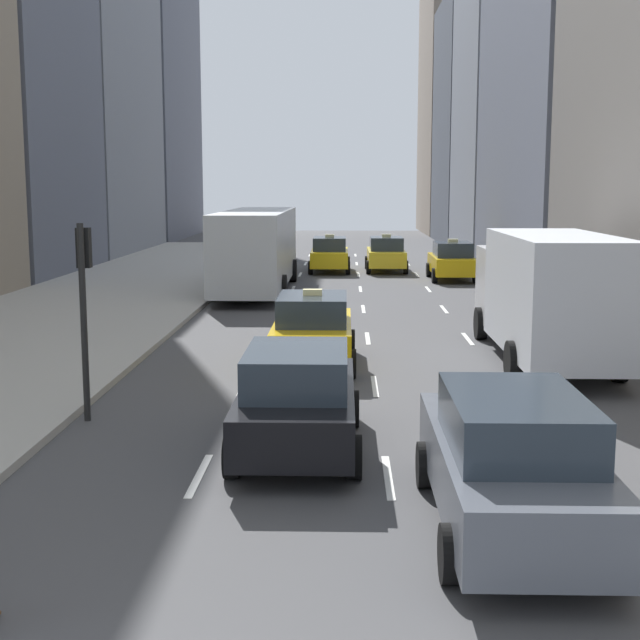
{
  "coord_description": "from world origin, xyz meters",
  "views": [
    {
      "loc": [
        1.95,
        -4.65,
        4.26
      ],
      "look_at": [
        1.4,
        14.86,
        1.3
      ],
      "focal_mm": 50.0,
      "sensor_mm": 36.0,
      "label": 1
    }
  ],
  "objects_px": {
    "taxi_second": "(452,261)",
    "city_bus": "(257,247)",
    "box_truck": "(546,292)",
    "sedan_black_near": "(298,399)",
    "traffic_light_pole": "(84,289)",
    "taxi_third": "(330,254)",
    "taxi_fourth": "(313,330)",
    "sedan_silver_behind": "(511,461)",
    "taxi_lead": "(386,254)"
  },
  "relations": [
    {
      "from": "city_bus",
      "to": "taxi_second",
      "type": "bearing_deg",
      "value": 28.13
    },
    {
      "from": "taxi_fourth",
      "to": "sedan_black_near",
      "type": "distance_m",
      "value": 6.83
    },
    {
      "from": "taxi_third",
      "to": "sedan_black_near",
      "type": "relative_size",
      "value": 0.96
    },
    {
      "from": "sedan_black_near",
      "to": "city_bus",
      "type": "bearing_deg",
      "value": 97.3
    },
    {
      "from": "sedan_black_near",
      "to": "box_truck",
      "type": "bearing_deg",
      "value": 53.25
    },
    {
      "from": "sedan_silver_behind",
      "to": "traffic_light_pole",
      "type": "bearing_deg",
      "value": 142.46
    },
    {
      "from": "taxi_second",
      "to": "city_bus",
      "type": "relative_size",
      "value": 0.38
    },
    {
      "from": "taxi_second",
      "to": "taxi_third",
      "type": "distance_m",
      "value": 6.69
    },
    {
      "from": "box_truck",
      "to": "sedan_black_near",
      "type": "bearing_deg",
      "value": -126.75
    },
    {
      "from": "sedan_silver_behind",
      "to": "city_bus",
      "type": "bearing_deg",
      "value": 102.53
    },
    {
      "from": "taxi_lead",
      "to": "city_bus",
      "type": "bearing_deg",
      "value": -123.64
    },
    {
      "from": "sedan_silver_behind",
      "to": "city_bus",
      "type": "height_order",
      "value": "city_bus"
    },
    {
      "from": "taxi_third",
      "to": "sedan_silver_behind",
      "type": "xyz_separation_m",
      "value": [
        2.8,
        -33.42,
        0.03
      ]
    },
    {
      "from": "taxi_second",
      "to": "box_truck",
      "type": "height_order",
      "value": "box_truck"
    },
    {
      "from": "taxi_second",
      "to": "sedan_silver_behind",
      "type": "xyz_separation_m",
      "value": [
        -2.8,
        -29.75,
        0.03
      ]
    },
    {
      "from": "taxi_fourth",
      "to": "city_bus",
      "type": "relative_size",
      "value": 0.38
    },
    {
      "from": "traffic_light_pole",
      "to": "taxi_third",
      "type": "bearing_deg",
      "value": 82.03
    },
    {
      "from": "city_bus",
      "to": "box_truck",
      "type": "distance_m",
      "value": 16.72
    },
    {
      "from": "box_truck",
      "to": "taxi_second",
      "type": "bearing_deg",
      "value": 90.0
    },
    {
      "from": "taxi_second",
      "to": "taxi_fourth",
      "type": "height_order",
      "value": "same"
    },
    {
      "from": "taxi_second",
      "to": "city_bus",
      "type": "bearing_deg",
      "value": -151.87
    },
    {
      "from": "taxi_lead",
      "to": "taxi_second",
      "type": "distance_m",
      "value": 4.83
    },
    {
      "from": "taxi_lead",
      "to": "box_truck",
      "type": "xyz_separation_m",
      "value": [
        2.8,
        -22.89,
        0.83
      ]
    },
    {
      "from": "traffic_light_pole",
      "to": "sedan_black_near",
      "type": "bearing_deg",
      "value": -25.54
    },
    {
      "from": "taxi_second",
      "to": "traffic_light_pole",
      "type": "relative_size",
      "value": 1.22
    },
    {
      "from": "taxi_second",
      "to": "box_truck",
      "type": "xyz_separation_m",
      "value": [
        0.0,
        -18.95,
        0.83
      ]
    },
    {
      "from": "taxi_third",
      "to": "sedan_black_near",
      "type": "distance_m",
      "value": 30.12
    },
    {
      "from": "taxi_lead",
      "to": "sedan_black_near",
      "type": "relative_size",
      "value": 0.96
    },
    {
      "from": "sedan_black_near",
      "to": "taxi_third",
      "type": "bearing_deg",
      "value": 90.0
    },
    {
      "from": "taxi_third",
      "to": "sedan_silver_behind",
      "type": "distance_m",
      "value": 33.53
    },
    {
      "from": "city_bus",
      "to": "traffic_light_pole",
      "type": "bearing_deg",
      "value": -93.25
    },
    {
      "from": "sedan_black_near",
      "to": "traffic_light_pole",
      "type": "relative_size",
      "value": 1.27
    },
    {
      "from": "city_bus",
      "to": "traffic_light_pole",
      "type": "height_order",
      "value": "traffic_light_pole"
    },
    {
      "from": "sedan_black_near",
      "to": "traffic_light_pole",
      "type": "height_order",
      "value": "traffic_light_pole"
    },
    {
      "from": "traffic_light_pole",
      "to": "taxi_fourth",
      "type": "bearing_deg",
      "value": 51.35
    },
    {
      "from": "taxi_second",
      "to": "sedan_black_near",
      "type": "relative_size",
      "value": 0.96
    },
    {
      "from": "box_truck",
      "to": "traffic_light_pole",
      "type": "distance_m",
      "value": 11.1
    },
    {
      "from": "taxi_third",
      "to": "city_bus",
      "type": "height_order",
      "value": "city_bus"
    },
    {
      "from": "taxi_lead",
      "to": "sedan_silver_behind",
      "type": "distance_m",
      "value": 33.69
    },
    {
      "from": "taxi_lead",
      "to": "city_bus",
      "type": "relative_size",
      "value": 0.38
    },
    {
      "from": "taxi_third",
      "to": "traffic_light_pole",
      "type": "relative_size",
      "value": 1.22
    },
    {
      "from": "taxi_lead",
      "to": "taxi_fourth",
      "type": "height_order",
      "value": "same"
    },
    {
      "from": "traffic_light_pole",
      "to": "box_truck",
      "type": "bearing_deg",
      "value": 30.44
    },
    {
      "from": "sedan_silver_behind",
      "to": "traffic_light_pole",
      "type": "relative_size",
      "value": 1.39
    },
    {
      "from": "sedan_black_near",
      "to": "taxi_fourth",
      "type": "bearing_deg",
      "value": 90.0
    },
    {
      "from": "sedan_silver_behind",
      "to": "traffic_light_pole",
      "type": "height_order",
      "value": "traffic_light_pole"
    },
    {
      "from": "sedan_black_near",
      "to": "city_bus",
      "type": "height_order",
      "value": "city_bus"
    },
    {
      "from": "taxi_third",
      "to": "taxi_second",
      "type": "bearing_deg",
      "value": -33.21
    },
    {
      "from": "taxi_second",
      "to": "sedan_black_near",
      "type": "xyz_separation_m",
      "value": [
        -5.6,
        -26.45,
        -0.01
      ]
    },
    {
      "from": "taxi_lead",
      "to": "box_truck",
      "type": "bearing_deg",
      "value": -83.03
    }
  ]
}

